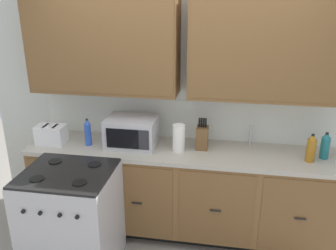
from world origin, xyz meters
The scene contains 12 objects.
ground_plane centered at (0.00, 0.00, 0.00)m, with size 8.00×8.00×0.00m, color gray.
wall_unit centered at (0.00, 0.50, 1.68)m, with size 4.14×0.40×2.58m.
counter_run centered at (0.00, 0.30, 0.48)m, with size 2.97×0.64×0.93m.
stove_range centered at (-0.87, -0.33, 0.47)m, with size 0.76×0.68×0.95m.
microwave centered at (-0.48, 0.31, 1.07)m, with size 0.48×0.37×0.28m.
toaster centered at (-1.28, 0.22, 1.03)m, with size 0.28×0.18×0.19m.
knife_block centered at (0.20, 0.36, 1.05)m, with size 0.11×0.14×0.31m.
sink_faucet centered at (0.66, 0.51, 1.03)m, with size 0.02×0.02×0.20m, color #B2B5BA.
paper_towel_roll centered at (-0.01, 0.26, 1.06)m, with size 0.12×0.12×0.26m, color white.
bottle_blue centered at (-0.91, 0.25, 1.07)m, with size 0.06×0.06×0.27m.
bottle_teal centered at (1.30, 0.32, 1.05)m, with size 0.08×0.08×0.25m.
bottle_amber centered at (1.16, 0.23, 1.06)m, with size 0.08×0.08×0.26m.
Camera 1 is at (0.40, -2.79, 2.34)m, focal length 38.05 mm.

